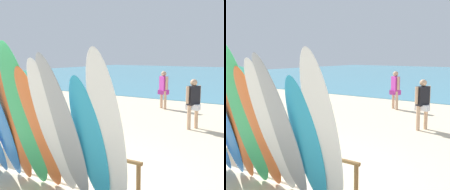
% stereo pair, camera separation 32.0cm
% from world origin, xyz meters
% --- Properties ---
extents(surfboard_rack, '(3.94, 0.07, 0.63)m').
position_xyz_m(surfboard_rack, '(0.00, 0.00, 0.52)').
color(surfboard_rack, brown).
rests_on(surfboard_rack, ground).
extents(surfboard_orange_5, '(0.54, 0.66, 2.10)m').
position_xyz_m(surfboard_orange_5, '(-0.20, -0.59, 1.05)').
color(surfboard_orange_5, orange).
rests_on(surfboard_orange_5, ground).
extents(surfboard_green_6, '(0.63, 0.89, 2.46)m').
position_xyz_m(surfboard_green_6, '(0.20, -0.69, 1.23)').
color(surfboard_green_6, '#38B266').
rests_on(surfboard_green_6, ground).
extents(surfboard_orange_7, '(0.62, 0.84, 2.09)m').
position_xyz_m(surfboard_orange_7, '(0.46, -0.63, 1.05)').
color(surfboard_orange_7, orange).
rests_on(surfboard_orange_7, ground).
extents(surfboard_white_8, '(0.54, 0.94, 2.22)m').
position_xyz_m(surfboard_white_8, '(0.82, -0.68, 1.11)').
color(surfboard_white_8, white).
rests_on(surfboard_white_8, ground).
extents(surfboard_grey_9, '(0.63, 0.96, 2.29)m').
position_xyz_m(surfboard_grey_9, '(1.06, -0.71, 1.15)').
color(surfboard_grey_9, '#999EA3').
rests_on(surfboard_grey_9, ground).
extents(surfboard_teal_10, '(0.58, 0.71, 1.99)m').
position_xyz_m(surfboard_teal_10, '(1.44, -0.60, 0.99)').
color(surfboard_teal_10, '#289EC6').
rests_on(surfboard_teal_10, ground).
extents(surfboard_white_11, '(0.55, 0.84, 2.35)m').
position_xyz_m(surfboard_white_11, '(1.77, -0.63, 1.18)').
color(surfboard_white_11, white).
rests_on(surfboard_white_11, ground).
extents(beachgoer_photographing, '(0.48, 0.40, 1.56)m').
position_xyz_m(beachgoer_photographing, '(-0.97, 7.64, 0.90)').
color(beachgoer_photographing, tan).
rests_on(beachgoer_photographing, ground).
extents(beachgoer_by_water, '(0.39, 0.52, 1.51)m').
position_xyz_m(beachgoer_by_water, '(1.15, 4.93, 0.87)').
color(beachgoer_by_water, tan).
rests_on(beachgoer_by_water, ground).
extents(beach_chair_blue, '(0.59, 0.80, 0.79)m').
position_xyz_m(beach_chair_blue, '(-3.56, 2.52, 0.42)').
color(beach_chair_blue, '#B7B7BC').
rests_on(beach_chair_blue, ground).
extents(beach_umbrella, '(2.06, 2.06, 2.03)m').
position_xyz_m(beach_umbrella, '(-2.97, 1.26, 1.84)').
color(beach_umbrella, silver).
rests_on(beach_umbrella, ground).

